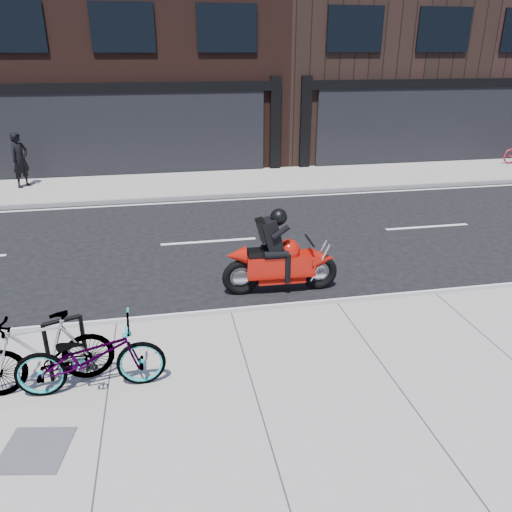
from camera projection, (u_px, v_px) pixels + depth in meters
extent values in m
plane|color=black|center=(218.00, 274.00, 10.81)|extent=(120.00, 120.00, 0.00)
cube|color=gray|center=(266.00, 432.00, 6.25)|extent=(60.00, 6.00, 0.13)
cube|color=gray|center=(192.00, 184.00, 17.81)|extent=(60.00, 3.50, 0.13)
cube|color=black|center=(390.00, 9.00, 23.31)|extent=(12.00, 10.00, 12.50)
cylinder|color=black|center=(48.00, 353.00, 6.96)|extent=(0.06, 0.06, 0.90)
cylinder|color=black|center=(84.00, 343.00, 7.19)|extent=(0.06, 0.06, 0.90)
cylinder|color=black|center=(62.00, 321.00, 6.90)|extent=(0.49, 0.22, 0.06)
imported|color=gray|center=(90.00, 357.00, 6.75)|extent=(2.01, 0.73, 1.05)
imported|color=gray|center=(43.00, 352.00, 6.78)|extent=(1.93, 0.84, 1.12)
torus|color=black|center=(319.00, 272.00, 10.02)|extent=(0.74, 0.18, 0.74)
torus|color=black|center=(241.00, 277.00, 9.79)|extent=(0.74, 0.18, 0.74)
cube|color=#A20F07|center=(280.00, 265.00, 9.82)|extent=(1.36, 0.47, 0.43)
cone|color=#A20F07|center=(322.00, 259.00, 9.92)|extent=(0.52, 0.51, 0.49)
sphere|color=#A20F07|center=(289.00, 250.00, 9.73)|extent=(0.45, 0.45, 0.45)
cube|color=black|center=(263.00, 253.00, 9.67)|extent=(0.63, 0.33, 0.13)
cylinder|color=silver|center=(248.00, 274.00, 10.01)|extent=(0.62, 0.12, 0.10)
cube|color=black|center=(272.00, 234.00, 9.55)|extent=(0.45, 0.42, 0.66)
cube|color=black|center=(262.00, 230.00, 9.49)|extent=(0.27, 0.34, 0.45)
sphere|color=black|center=(279.00, 217.00, 9.44)|extent=(0.32, 0.32, 0.32)
imported|color=black|center=(20.00, 160.00, 16.83)|extent=(0.75, 0.80, 1.85)
cube|color=#474749|center=(35.00, 450.00, 5.87)|extent=(0.87, 0.87, 0.02)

